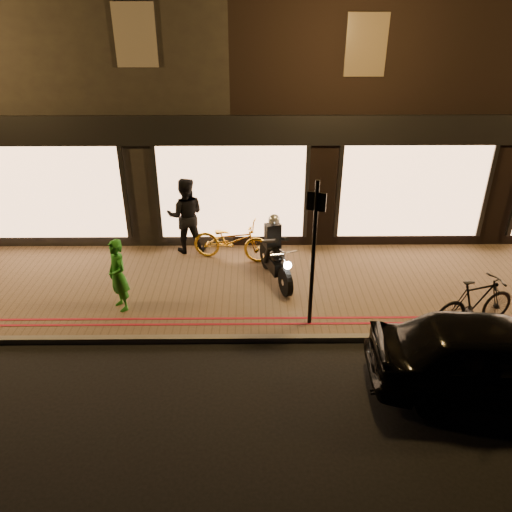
{
  "coord_description": "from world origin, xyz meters",
  "views": [
    {
      "loc": [
        0.48,
        -7.76,
        5.96
      ],
      "look_at": [
        0.57,
        1.52,
        1.1
      ],
      "focal_mm": 35.0,
      "sensor_mm": 36.0,
      "label": 1
    }
  ],
  "objects_px": {
    "bicycle_gold": "(232,240)",
    "parked_car": "(494,357)",
    "motorcycle": "(275,256)",
    "person_green": "(118,275)",
    "sign_post": "(314,248)"
  },
  "relations": [
    {
      "from": "bicycle_gold",
      "to": "parked_car",
      "type": "distance_m",
      "value": 6.38
    },
    {
      "from": "sign_post",
      "to": "person_green",
      "type": "height_order",
      "value": "sign_post"
    },
    {
      "from": "bicycle_gold",
      "to": "person_green",
      "type": "distance_m",
      "value": 3.12
    },
    {
      "from": "sign_post",
      "to": "parked_car",
      "type": "bearing_deg",
      "value": -32.59
    },
    {
      "from": "motorcycle",
      "to": "parked_car",
      "type": "bearing_deg",
      "value": -62.82
    },
    {
      "from": "motorcycle",
      "to": "parked_car",
      "type": "relative_size",
      "value": 0.47
    },
    {
      "from": "person_green",
      "to": "sign_post",
      "type": "bearing_deg",
      "value": 42.96
    },
    {
      "from": "person_green",
      "to": "parked_car",
      "type": "height_order",
      "value": "person_green"
    },
    {
      "from": "parked_car",
      "to": "sign_post",
      "type": "bearing_deg",
      "value": 60.95
    },
    {
      "from": "motorcycle",
      "to": "person_green",
      "type": "xyz_separation_m",
      "value": [
        -3.26,
        -1.14,
        0.17
      ]
    },
    {
      "from": "sign_post",
      "to": "bicycle_gold",
      "type": "relative_size",
      "value": 1.54
    },
    {
      "from": "bicycle_gold",
      "to": "person_green",
      "type": "relative_size",
      "value": 1.25
    },
    {
      "from": "motorcycle",
      "to": "parked_car",
      "type": "distance_m",
      "value": 4.93
    },
    {
      "from": "sign_post",
      "to": "bicycle_gold",
      "type": "bearing_deg",
      "value": 120.86
    },
    {
      "from": "sign_post",
      "to": "parked_car",
      "type": "relative_size",
      "value": 0.74
    }
  ]
}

